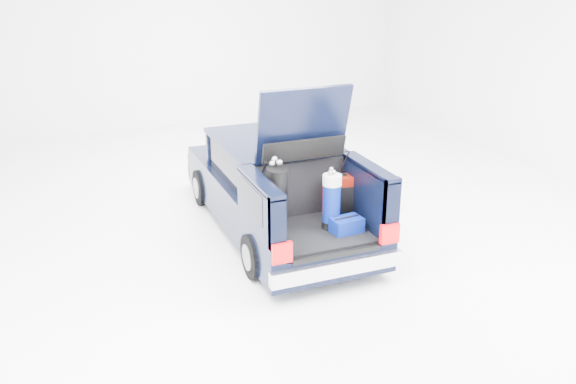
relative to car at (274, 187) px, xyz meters
name	(u,v)px	position (x,y,z in m)	size (l,w,h in m)	color
ground	(276,229)	(0.00, -0.11, -0.67)	(14.00, 14.00, 0.00)	white
car	(274,187)	(0.00, 0.00, 0.00)	(1.87, 4.65, 2.47)	black
red_suitcase	(338,196)	(0.50, -1.24, 0.22)	(0.40, 0.29, 0.62)	#690B03
black_golf_bag	(276,200)	(-0.50, -1.45, 0.39)	(0.33, 0.41, 1.04)	black
blue_golf_bag	(332,201)	(0.24, -1.58, 0.31)	(0.29, 0.29, 0.85)	black
blue_duffel	(347,225)	(0.37, -1.77, 0.03)	(0.44, 0.31, 0.22)	navy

